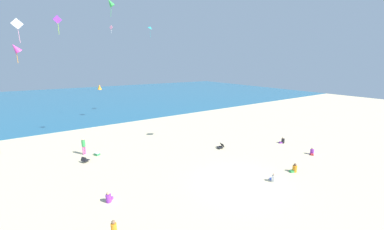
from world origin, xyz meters
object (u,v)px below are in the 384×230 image
(kite_teal, at_px, (150,28))
(kite_magenta, at_px, (16,48))
(person_4, at_px, (312,152))
(person_6, at_px, (294,169))
(person_5, at_px, (84,145))
(kite_green, at_px, (110,3))
(kite_orange, at_px, (100,87))
(cooler_box, at_px, (97,154))
(kite_purple, at_px, (57,20))
(beach_chair_mid_beach, at_px, (221,146))
(person_3, at_px, (283,141))
(kite_pink, at_px, (111,28))
(person_0, at_px, (273,178))
(kite_white, at_px, (17,25))
(person_2, at_px, (109,198))
(beach_chair_far_left, at_px, (85,160))

(kite_teal, relative_size, kite_magenta, 1.26)
(kite_magenta, bearing_deg, person_4, -23.73)
(person_6, bearing_deg, person_5, -24.21)
(kite_green, height_order, kite_orange, kite_green)
(cooler_box, xyz_separation_m, kite_teal, (12.01, 13.08, 14.37))
(kite_purple, xyz_separation_m, kite_teal, (14.24, 16.59, 2.78))
(cooler_box, bearing_deg, kite_teal, 47.43)
(kite_orange, distance_m, kite_magenta, 20.76)
(beach_chair_mid_beach, xyz_separation_m, person_3, (6.88, -2.70, 0.03))
(person_4, xyz_separation_m, kite_purple, (-20.04, 8.23, 11.45))
(person_4, relative_size, kite_magenta, 0.51)
(person_4, height_order, kite_pink, kite_pink)
(person_0, xyz_separation_m, person_6, (2.76, 0.01, 0.02))
(kite_pink, bearing_deg, kite_white, -130.61)
(person_0, distance_m, kite_teal, 29.69)
(person_4, distance_m, kite_orange, 31.61)
(kite_pink, bearing_deg, kite_magenta, -125.75)
(person_2, distance_m, person_6, 14.56)
(kite_green, bearing_deg, person_5, -158.60)
(beach_chair_far_left, height_order, kite_white, kite_white)
(person_0, distance_m, person_3, 9.41)
(cooler_box, xyz_separation_m, person_4, (17.81, -11.74, 0.13))
(person_3, relative_size, kite_green, 0.41)
(person_4, height_order, person_5, person_5)
(person_4, height_order, kite_magenta, kite_magenta)
(kite_magenta, bearing_deg, person_3, -15.39)
(beach_chair_mid_beach, height_order, kite_purple, kite_purple)
(beach_chair_mid_beach, height_order, person_0, person_0)
(person_5, bearing_deg, person_3, 43.42)
(kite_orange, xyz_separation_m, kite_teal, (7.91, -3.25, 9.40))
(kite_white, xyz_separation_m, kite_pink, (10.51, 12.26, 2.17))
(beach_chair_mid_beach, relative_size, person_4, 1.03)
(kite_white, bearing_deg, cooler_box, -10.17)
(person_5, height_order, kite_purple, kite_purple)
(kite_green, bearing_deg, person_3, -35.09)
(person_0, distance_m, kite_green, 22.34)
(person_6, xyz_separation_m, kite_purple, (-15.14, 9.38, 11.44))
(kite_purple, distance_m, kite_orange, 21.86)
(person_5, bearing_deg, kite_teal, 111.66)
(kite_green, bearing_deg, person_6, -57.50)
(beach_chair_far_left, height_order, person_6, person_6)
(cooler_box, height_order, kite_magenta, kite_magenta)
(person_0, relative_size, person_2, 0.96)
(kite_purple, bearing_deg, kite_teal, 49.35)
(cooler_box, height_order, person_4, person_4)
(person_2, bearing_deg, kite_pink, 21.93)
(person_4, bearing_deg, person_6, -19.53)
(kite_purple, height_order, kite_teal, kite_teal)
(kite_green, xyz_separation_m, kite_white, (-7.79, -1.68, -2.99))
(person_6, relative_size, kite_magenta, 0.53)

